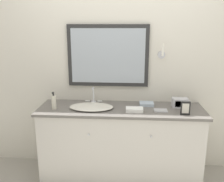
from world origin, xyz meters
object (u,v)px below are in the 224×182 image
object	(u,v)px
soap_bottle	(54,102)
sink_basin	(91,106)
picture_frame	(185,108)
appliance_box	(180,103)

from	to	relation	value
soap_bottle	sink_basin	bearing A→B (deg)	9.89
soap_bottle	picture_frame	bearing A→B (deg)	-3.27
sink_basin	picture_frame	xyz separation A→B (m)	(1.02, -0.15, 0.05)
sink_basin	soap_bottle	size ratio (longest dim) A/B	2.47
soap_bottle	appliance_box	xyz separation A→B (m)	(1.43, 0.19, -0.03)
sink_basin	appliance_box	bearing A→B (deg)	6.39
soap_bottle	picture_frame	distance (m)	1.43
sink_basin	appliance_box	size ratio (longest dim) A/B	2.76
soap_bottle	picture_frame	size ratio (longest dim) A/B	1.36
sink_basin	soap_bottle	world-z (taller)	sink_basin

